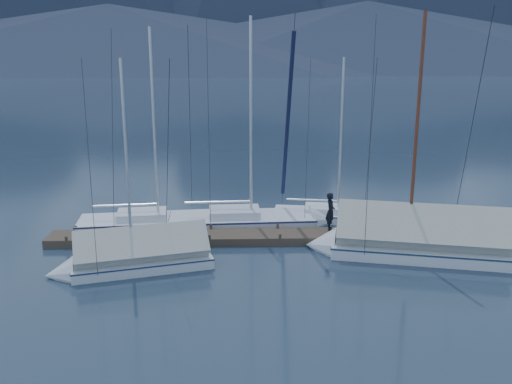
# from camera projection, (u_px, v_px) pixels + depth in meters

# --- Properties ---
(ground) EXTENTS (1000.00, 1000.00, 0.00)m
(ground) POSITION_uv_depth(u_px,v_px,m) (258.00, 257.00, 21.79)
(ground) COLOR #172434
(ground) RESTS_ON ground
(dock) EXTENTS (18.00, 1.50, 0.54)m
(dock) POSITION_uv_depth(u_px,v_px,m) (256.00, 238.00, 23.70)
(dock) COLOR #382D23
(dock) RESTS_ON ground
(mooring_posts) EXTENTS (15.12, 1.52, 0.35)m
(mooring_posts) POSITION_uv_depth(u_px,v_px,m) (245.00, 233.00, 23.62)
(mooring_posts) COLOR #382D23
(mooring_posts) RESTS_ON ground
(sailboat_open_left) EXTENTS (7.74, 3.26, 9.99)m
(sailboat_open_left) POSITION_uv_depth(u_px,v_px,m) (170.00, 223.00, 25.62)
(sailboat_open_left) COLOR silver
(sailboat_open_left) RESTS_ON ground
(sailboat_open_mid) EXTENTS (8.05, 3.41, 10.51)m
(sailboat_open_mid) POSITION_uv_depth(u_px,v_px,m) (263.00, 221.00, 25.83)
(sailboat_open_mid) COLOR silver
(sailboat_open_mid) RESTS_ON ground
(sailboat_open_right) EXTENTS (6.70, 3.04, 8.58)m
(sailboat_open_right) POSITION_uv_depth(u_px,v_px,m) (347.00, 217.00, 26.58)
(sailboat_open_right) COLOR silver
(sailboat_open_right) RESTS_ON ground
(sailboat_covered_near) EXTENTS (8.46, 4.23, 10.54)m
(sailboat_covered_near) POSITION_uv_depth(u_px,v_px,m) (404.00, 242.00, 21.97)
(sailboat_covered_near) COLOR silver
(sailboat_covered_near) RESTS_ON ground
(sailboat_covered_far) EXTENTS (6.39, 3.38, 8.59)m
(sailboat_covered_far) POSITION_uv_depth(u_px,v_px,m) (129.00, 259.00, 20.45)
(sailboat_covered_far) COLOR silver
(sailboat_covered_far) RESTS_ON ground
(person) EXTENTS (0.43, 0.63, 1.68)m
(person) POSITION_uv_depth(u_px,v_px,m) (330.00, 211.00, 23.97)
(person) COLOR black
(person) RESTS_ON dock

